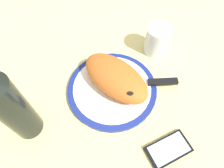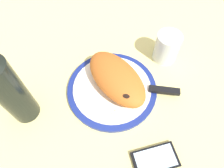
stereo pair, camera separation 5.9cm
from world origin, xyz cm
name	(u,v)px [view 1 (the left image)]	position (x,y,z in cm)	size (l,w,h in cm)	color
ground_plane	(112,92)	(0.00, 0.00, -1.50)	(150.00, 150.00, 3.00)	#E5D684
plate	(112,89)	(0.00, 0.00, 0.74)	(27.22, 27.22, 1.54)	navy
calzone	(115,77)	(-0.29, 1.79, 4.92)	(23.42, 14.32, 6.75)	#C16023
fork	(111,108)	(3.69, -5.69, 1.74)	(16.61, 3.30, 0.40)	silver
knife	(151,82)	(8.82, 8.19, 2.02)	(19.57, 16.36, 1.20)	silver
smartphone	(168,149)	(22.51, -6.03, 0.56)	(11.03, 13.09, 1.16)	black
water_glass	(156,41)	(2.56, 21.69, 4.39)	(7.75, 7.75, 9.94)	silver
wine_bottle	(11,108)	(-11.57, -22.84, 12.42)	(7.28, 7.28, 29.98)	black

